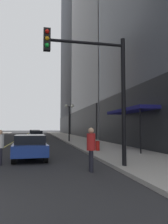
{
  "coord_description": "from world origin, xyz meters",
  "views": [
    {
      "loc": [
        2.92,
        -5.02,
        1.7
      ],
      "look_at": [
        10.46,
        31.46,
        4.37
      ],
      "focal_mm": 35.31,
      "sensor_mm": 36.0,
      "label": 1
    }
  ],
  "objects": [
    {
      "name": "fire_hydrant_right",
      "position": [
        6.9,
        9.64,
        0.4
      ],
      "size": [
        0.28,
        0.28,
        0.8
      ],
      "primitive_type": "cylinder",
      "color": "red",
      "rests_on": "ground"
    },
    {
      "name": "pedestrian_in_red_jacket",
      "position": [
        4.94,
        3.38,
        0.99
      ],
      "size": [
        0.34,
        0.34,
        1.7
      ],
      "color": "black",
      "rests_on": "ground"
    },
    {
      "name": "ground_plane",
      "position": [
        0.0,
        35.0,
        0.0
      ],
      "size": [
        200.0,
        200.0,
        0.0
      ],
      "primitive_type": "plane",
      "color": "#2D2D30"
    },
    {
      "name": "car_silver",
      "position": [
        2.31,
        35.43,
        0.72
      ],
      "size": [
        1.97,
        4.1,
        1.32
      ],
      "color": "#B7B7BC",
      "rests_on": "ground"
    },
    {
      "name": "pedestrian_in_white_shirt",
      "position": [
        1.2,
        5.71,
        0.93
      ],
      "size": [
        0.48,
        0.48,
        1.61
      ],
      "color": "black",
      "rests_on": "ground"
    },
    {
      "name": "building_right_far",
      "position": [
        16.48,
        60.0,
        38.4
      ],
      "size": [
        12.13,
        26.0,
        76.99
      ],
      "color": "#4C515B",
      "rests_on": "ground"
    },
    {
      "name": "lane_centre_stripe",
      "position": [
        0.0,
        35.0,
        0.0
      ],
      "size": [
        0.16,
        70.0,
        0.01
      ],
      "primitive_type": "cube",
      "color": "#E5D64C",
      "rests_on": "ground"
    },
    {
      "name": "storefront_awning_right",
      "position": [
        9.69,
        10.49,
        2.99
      ],
      "size": [
        1.6,
        6.47,
        3.12
      ],
      "color": "navy",
      "rests_on": "ground"
    },
    {
      "name": "street_lamp_right_mid",
      "position": [
        6.4,
        20.3,
        3.26
      ],
      "size": [
        1.06,
        0.36,
        4.43
      ],
      "color": "black",
      "rests_on": "ground"
    },
    {
      "name": "sidewalk_right",
      "position": [
        8.25,
        35.0,
        0.07
      ],
      "size": [
        4.5,
        78.0,
        0.15
      ],
      "primitive_type": "cube",
      "color": "#ADA8A0",
      "rests_on": "ground"
    },
    {
      "name": "car_navy",
      "position": [
        2.73,
        25.49,
        0.72
      ],
      "size": [
        1.91,
        4.13,
        1.32
      ],
      "color": "#141E4C",
      "rests_on": "ground"
    },
    {
      "name": "car_blue",
      "position": [
        2.48,
        7.27,
        0.72
      ],
      "size": [
        1.91,
        4.1,
        1.32
      ],
      "color": "navy",
      "rests_on": "ground"
    },
    {
      "name": "traffic_light_near_right",
      "position": [
        5.35,
        3.62,
        3.74
      ],
      "size": [
        3.43,
        0.35,
        5.65
      ],
      "color": "black",
      "rests_on": "ground"
    }
  ]
}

